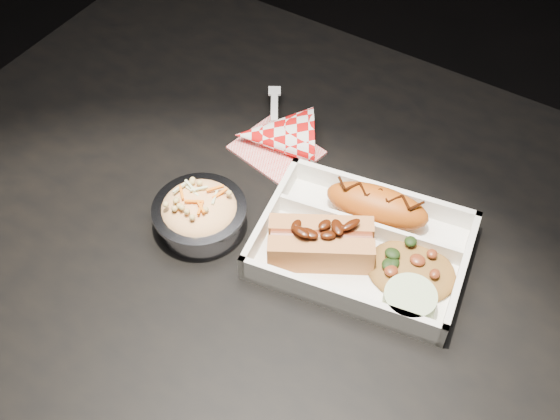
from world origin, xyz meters
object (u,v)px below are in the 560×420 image
object	(u,v)px
fried_pastry	(377,205)
hotdog	(321,242)
foil_coleslaw_cup	(200,213)
napkin_fork	(274,136)
dining_table	(321,283)
food_tray	(362,248)

from	to	relation	value
fried_pastry	hotdog	bearing A→B (deg)	-108.98
fried_pastry	foil_coleslaw_cup	bearing A→B (deg)	-145.31
foil_coleslaw_cup	napkin_fork	distance (m)	0.18
dining_table	foil_coleslaw_cup	distance (m)	0.20
hotdog	foil_coleslaw_cup	xyz separation A→B (m)	(-0.15, -0.04, -0.00)
dining_table	hotdog	bearing A→B (deg)	-73.61
food_tray	hotdog	world-z (taller)	hotdog
food_tray	fried_pastry	xyz separation A→B (m)	(-0.01, 0.05, 0.02)
food_tray	foil_coleslaw_cup	world-z (taller)	foil_coleslaw_cup
dining_table	foil_coleslaw_cup	size ratio (longest dim) A/B	10.19
dining_table	hotdog	xyz separation A→B (m)	(0.01, -0.02, 0.12)
dining_table	hotdog	world-z (taller)	hotdog
dining_table	foil_coleslaw_cup	world-z (taller)	foil_coleslaw_cup
food_tray	hotdog	bearing A→B (deg)	-149.23
foil_coleslaw_cup	food_tray	bearing A→B (deg)	20.54
hotdog	napkin_fork	size ratio (longest dim) A/B	0.86
napkin_fork	dining_table	bearing A→B (deg)	20.02
food_tray	dining_table	bearing A→B (deg)	-176.80
food_tray	foil_coleslaw_cup	distance (m)	0.21
dining_table	fried_pastry	world-z (taller)	fried_pastry
fried_pastry	napkin_fork	world-z (taller)	napkin_fork
fried_pastry	napkin_fork	bearing A→B (deg)	164.82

